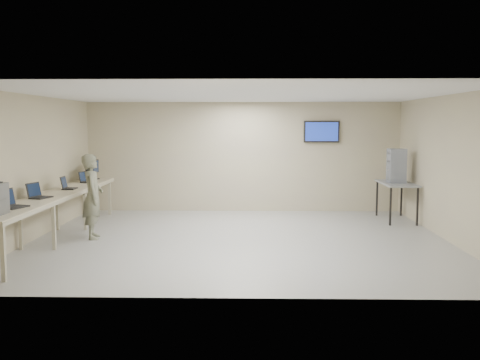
{
  "coord_description": "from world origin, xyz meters",
  "views": [
    {
      "loc": [
        0.23,
        -10.2,
        2.24
      ],
      "look_at": [
        0.0,
        0.2,
        1.15
      ],
      "focal_mm": 40.0,
      "sensor_mm": 36.0,
      "label": 1
    }
  ],
  "objects": [
    {
      "name": "storage_bins",
      "position": [
        3.58,
        2.2,
        1.28
      ],
      "size": [
        0.37,
        0.41,
        0.78
      ],
      "color": "#8D96AA",
      "rests_on": "side_table"
    },
    {
      "name": "room",
      "position": [
        0.03,
        0.06,
        1.41
      ],
      "size": [
        8.01,
        7.01,
        2.81
      ],
      "color": "#A1A19A",
      "rests_on": "ground"
    },
    {
      "name": "soldier",
      "position": [
        -2.88,
        0.09,
        0.83
      ],
      "size": [
        0.53,
        0.69,
        1.66
      ],
      "primitive_type": "imported",
      "rotation": [
        0.0,
        0.0,
        1.82
      ],
      "color": "#69745A",
      "rests_on": "ground"
    },
    {
      "name": "monitor_far",
      "position": [
        -3.6,
        2.7,
        1.18
      ],
      "size": [
        0.21,
        0.48,
        0.47
      ],
      "color": "black",
      "rests_on": "workbench"
    },
    {
      "name": "workbench",
      "position": [
        -3.59,
        0.0,
        0.83
      ],
      "size": [
        0.76,
        6.0,
        0.9
      ],
      "color": "beige",
      "rests_on": "ground"
    },
    {
      "name": "monitor_near",
      "position": [
        -3.6,
        2.23,
        1.15
      ],
      "size": [
        0.19,
        0.42,
        0.41
      ],
      "color": "black",
      "rests_on": "workbench"
    },
    {
      "name": "side_table",
      "position": [
        3.6,
        2.2,
        0.82
      ],
      "size": [
        0.69,
        1.49,
        0.89
      ],
      "color": "gray",
      "rests_on": "ground"
    },
    {
      "name": "laptop_0",
      "position": [
        -3.65,
        -1.79,
        0.98
      ],
      "size": [
        0.44,
        0.47,
        0.31
      ],
      "rotation": [
        0.0,
        0.0,
        -0.33
      ],
      "color": "black",
      "rests_on": "workbench"
    },
    {
      "name": "laptop_3",
      "position": [
        -3.59,
        1.95,
        0.97
      ],
      "size": [
        0.36,
        0.38,
        0.26
      ],
      "rotation": [
        0.0,
        0.0,
        -0.3
      ],
      "color": "black",
      "rests_on": "workbench"
    },
    {
      "name": "laptop_2",
      "position": [
        -3.59,
        0.69,
        0.97
      ],
      "size": [
        0.29,
        0.35,
        0.27
      ],
      "rotation": [
        0.0,
        0.0,
        0.03
      ],
      "color": "black",
      "rests_on": "workbench"
    },
    {
      "name": "laptop_1",
      "position": [
        -3.66,
        -0.66,
        0.97
      ],
      "size": [
        0.4,
        0.43,
        0.28
      ],
      "rotation": [
        0.0,
        0.0,
        -0.31
      ],
      "color": "black",
      "rests_on": "workbench"
    }
  ]
}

